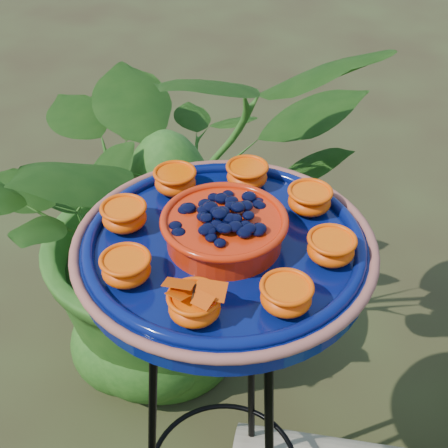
% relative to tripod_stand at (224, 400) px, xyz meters
% --- Properties ---
extents(tripod_stand, '(0.34, 0.34, 0.83)m').
position_rel_tripod_stand_xyz_m(tripod_stand, '(0.00, 0.00, 0.00)').
color(tripod_stand, black).
rests_on(tripod_stand, ground).
extents(feeder_dish, '(0.47, 0.47, 0.10)m').
position_rel_tripod_stand_xyz_m(feeder_dish, '(0.00, -0.00, 0.37)').
color(feeder_dish, '#061150').
rests_on(feeder_dish, tripod_stand).
extents(shrub_back_left, '(1.20, 1.18, 1.01)m').
position_rel_tripod_stand_xyz_m(shrub_back_left, '(-0.31, 0.52, 0.00)').
color(shrub_back_left, '#225215').
rests_on(shrub_back_left, ground).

